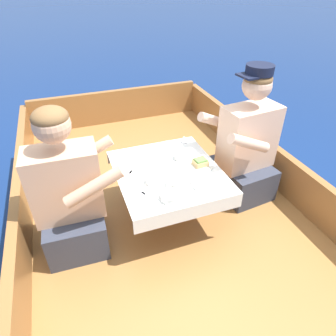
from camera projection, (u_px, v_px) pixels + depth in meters
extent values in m
plane|color=navy|center=(166.00, 242.00, 2.46)|extent=(60.00, 60.00, 0.00)
cube|color=#9E6B38|center=(166.00, 227.00, 2.36)|extent=(2.00, 3.39, 0.35)
cube|color=#936033|center=(21.00, 227.00, 1.89)|extent=(0.06, 3.39, 0.32)
cube|color=#936033|center=(277.00, 168.00, 2.44)|extent=(0.06, 3.39, 0.32)
cube|color=#936033|center=(117.00, 106.00, 3.45)|extent=(1.88, 0.06, 0.37)
cylinder|color=#B2B2B7|center=(168.00, 195.00, 2.11)|extent=(0.07, 0.07, 0.37)
cube|color=#9E6B38|center=(168.00, 172.00, 2.00)|extent=(0.65, 0.74, 0.02)
cube|color=white|center=(168.00, 171.00, 2.00)|extent=(0.68, 0.77, 0.00)
cube|color=white|center=(191.00, 213.00, 1.73)|extent=(0.68, 0.00, 0.10)
cube|color=white|center=(151.00, 150.00, 2.32)|extent=(0.68, 0.00, 0.10)
cube|color=#333847|center=(76.00, 227.00, 1.94)|extent=(0.38, 0.45, 0.26)
cube|color=tan|center=(66.00, 183.00, 1.74)|extent=(0.41, 0.24, 0.45)
sphere|color=tan|center=(52.00, 125.00, 1.53)|extent=(0.20, 0.20, 0.20)
ellipsoid|color=brown|center=(50.00, 117.00, 1.50)|extent=(0.19, 0.19, 0.11)
cylinder|color=tan|center=(88.00, 153.00, 1.88)|extent=(0.34, 0.08, 0.21)
cylinder|color=tan|center=(94.00, 187.00, 1.59)|extent=(0.34, 0.08, 0.21)
cube|color=#333847|center=(241.00, 178.00, 2.38)|extent=(0.40, 0.48, 0.26)
cube|color=beige|center=(248.00, 137.00, 2.17)|extent=(0.42, 0.26, 0.47)
sphere|color=beige|center=(257.00, 85.00, 1.96)|extent=(0.20, 0.20, 0.20)
ellipsoid|color=brown|center=(258.00, 79.00, 1.93)|extent=(0.19, 0.19, 0.11)
cylinder|color=beige|center=(249.00, 143.00, 1.94)|extent=(0.34, 0.11, 0.21)
cylinder|color=beige|center=(218.00, 122.00, 2.21)|extent=(0.34, 0.11, 0.21)
cylinder|color=black|center=(260.00, 69.00, 1.90)|extent=(0.18, 0.18, 0.06)
cube|color=black|center=(248.00, 76.00, 1.88)|extent=(0.11, 0.15, 0.01)
cylinder|color=silver|center=(200.00, 166.00, 2.03)|extent=(0.18, 0.18, 0.01)
cylinder|color=silver|center=(134.00, 163.00, 2.06)|extent=(0.20, 0.20, 0.01)
cube|color=tan|center=(200.00, 163.00, 2.02)|extent=(0.10, 0.09, 0.04)
cube|color=#669347|center=(201.00, 160.00, 2.01)|extent=(0.08, 0.07, 0.01)
cylinder|color=silver|center=(171.00, 196.00, 1.74)|extent=(0.12, 0.12, 0.04)
cylinder|color=beige|center=(171.00, 195.00, 1.73)|extent=(0.10, 0.10, 0.02)
cylinder|color=silver|center=(177.00, 182.00, 1.86)|extent=(0.14, 0.14, 0.04)
cylinder|color=beige|center=(177.00, 181.00, 1.85)|extent=(0.12, 0.12, 0.02)
cylinder|color=silver|center=(203.00, 182.00, 1.85)|extent=(0.14, 0.14, 0.04)
cylinder|color=beige|center=(203.00, 181.00, 1.85)|extent=(0.11, 0.11, 0.02)
cylinder|color=silver|center=(180.00, 156.00, 2.10)|extent=(0.08, 0.08, 0.05)
torus|color=silver|center=(186.00, 154.00, 2.11)|extent=(0.04, 0.01, 0.04)
cylinder|color=#3D2314|center=(180.00, 154.00, 2.09)|extent=(0.06, 0.06, 0.01)
cylinder|color=silver|center=(152.00, 180.00, 1.86)|extent=(0.08, 0.08, 0.05)
torus|color=silver|center=(160.00, 178.00, 1.88)|extent=(0.04, 0.01, 0.04)
cylinder|color=#3D2314|center=(152.00, 178.00, 1.85)|extent=(0.07, 0.07, 0.01)
cube|color=silver|center=(176.00, 142.00, 2.30)|extent=(0.15, 0.09, 0.00)
ellipsoid|color=silver|center=(167.00, 141.00, 2.31)|extent=(0.04, 0.02, 0.01)
cube|color=silver|center=(182.00, 142.00, 2.31)|extent=(0.11, 0.15, 0.00)
cube|color=silver|center=(126.00, 178.00, 1.92)|extent=(0.12, 0.14, 0.00)
cube|color=silver|center=(131.00, 172.00, 1.97)|extent=(0.04, 0.04, 0.00)
cube|color=silver|center=(151.00, 199.00, 1.75)|extent=(0.08, 0.16, 0.00)
cube|color=silver|center=(143.00, 193.00, 1.79)|extent=(0.03, 0.04, 0.00)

